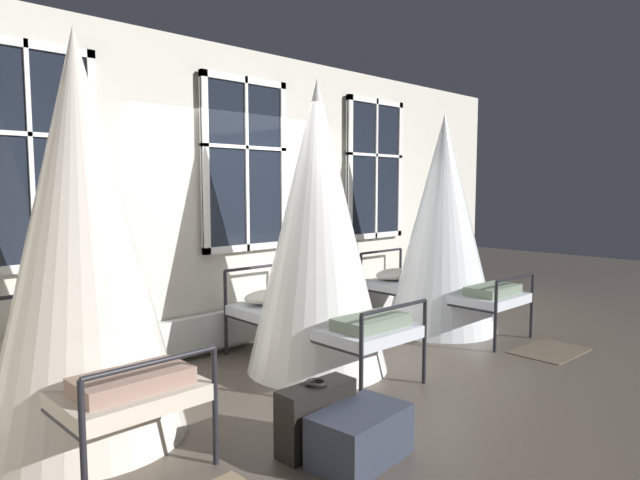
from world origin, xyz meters
TOP-DOWN VIEW (x-y plane):
  - ground at (0.00, 0.00)m, footprint 21.58×21.58m
  - back_wall_with_windows at (0.00, 1.10)m, footprint 9.63×0.10m
  - window_bank at (-0.00, 0.98)m, footprint 5.35×0.10m
  - cot_first at (-2.15, -0.04)m, footprint 1.33×1.93m
  - cot_second at (0.00, -0.09)m, footprint 1.33×1.95m
  - cot_third at (2.11, -0.08)m, footprint 1.33×1.94m
  - rug_third at (2.13, -1.42)m, footprint 0.82×0.59m
  - suitcase_dark at (-1.16, -1.28)m, footprint 0.56×0.22m
  - travel_trunk at (-1.06, -1.58)m, footprint 0.67×0.45m

SIDE VIEW (x-z plane):
  - ground at x=0.00m, z-range 0.00..0.00m
  - rug_third at x=2.13m, z-range 0.00..0.01m
  - travel_trunk at x=-1.06m, z-range 0.00..0.33m
  - suitcase_dark at x=-1.16m, z-range -0.01..0.46m
  - window_bank at x=0.00m, z-range -0.26..2.54m
  - cot_third at x=2.11m, z-range -0.04..2.55m
  - cot_second at x=0.00m, z-range -0.04..2.67m
  - cot_first at x=-2.15m, z-range -0.04..2.74m
  - back_wall_with_windows at x=0.00m, z-range 0.00..3.18m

